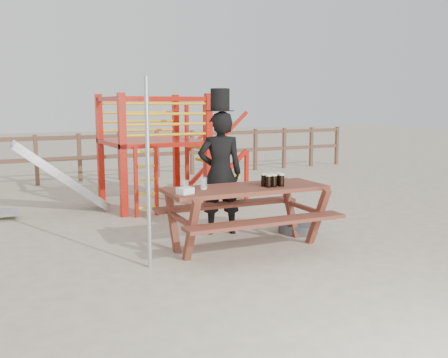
# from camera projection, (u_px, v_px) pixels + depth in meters

# --- Properties ---
(ground) EXTENTS (60.00, 60.00, 0.00)m
(ground) POSITION_uv_depth(u_px,v_px,m) (233.00, 255.00, 6.35)
(ground) COLOR #BDAF93
(ground) RESTS_ON ground
(back_fence) EXTENTS (15.09, 0.09, 1.20)m
(back_fence) POSITION_uv_depth(u_px,v_px,m) (100.00, 152.00, 12.40)
(back_fence) COLOR brown
(back_fence) RESTS_ON ground
(playground_fort) EXTENTS (4.71, 1.84, 2.10)m
(playground_fort) POSITION_uv_depth(u_px,v_px,m) (149.00, 149.00, 9.40)
(playground_fort) COLOR #B3190B
(playground_fort) RESTS_ON ground
(picnic_table) EXTENTS (2.21, 1.57, 0.83)m
(picnic_table) POSITION_uv_depth(u_px,v_px,m) (246.00, 209.00, 6.63)
(picnic_table) COLOR brown
(picnic_table) RESTS_ON ground
(man_with_hat) EXTENTS (0.76, 0.62, 2.13)m
(man_with_hat) POSITION_uv_depth(u_px,v_px,m) (220.00, 170.00, 7.31)
(man_with_hat) COLOR black
(man_with_hat) RESTS_ON ground
(metal_pole) EXTENTS (0.05, 0.05, 2.22)m
(metal_pole) POSITION_uv_depth(u_px,v_px,m) (148.00, 175.00, 5.72)
(metal_pole) COLOR #B2B2B7
(metal_pole) RESTS_ON ground
(parasol_base) EXTENTS (0.59, 0.59, 0.25)m
(parasol_base) POSITION_uv_depth(u_px,v_px,m) (298.00, 228.00, 7.50)
(parasol_base) COLOR #3D3D42
(parasol_base) RESTS_ON ground
(paper_bag) EXTENTS (0.22, 0.19, 0.08)m
(paper_bag) POSITION_uv_depth(u_px,v_px,m) (185.00, 191.00, 6.05)
(paper_bag) COLOR white
(paper_bag) RESTS_ON picnic_table
(stout_pints) EXTENTS (0.29, 0.20, 0.17)m
(stout_pints) POSITION_uv_depth(u_px,v_px,m) (273.00, 180.00, 6.61)
(stout_pints) COLOR black
(stout_pints) RESTS_ON picnic_table
(empty_glasses) EXTENTS (0.39, 0.20, 0.15)m
(empty_glasses) POSITION_uv_depth(u_px,v_px,m) (198.00, 185.00, 6.32)
(empty_glasses) COLOR silver
(empty_glasses) RESTS_ON picnic_table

